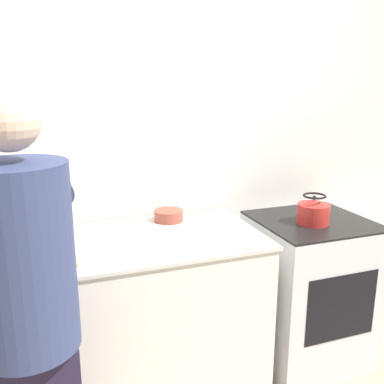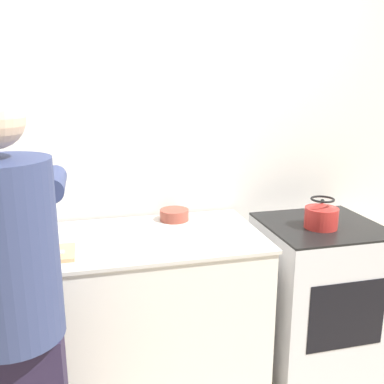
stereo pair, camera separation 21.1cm
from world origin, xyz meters
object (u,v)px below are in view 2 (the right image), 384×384
at_px(oven, 316,295).
at_px(person, 15,304).
at_px(cutting_board, 40,255).
at_px(knife, 39,254).
at_px(bowl_prep, 174,215).
at_px(kettle, 321,215).

height_order(oven, person, person).
distance_m(person, cutting_board, 0.45).
bearing_deg(cutting_board, knife, -90.20).
bearing_deg(oven, person, -160.26).
bearing_deg(cutting_board, bowl_prep, 28.05).
xyz_separation_m(person, kettle, (1.51, 0.51, 0.06)).
relative_size(person, bowl_prep, 9.95).
distance_m(oven, cutting_board, 1.58).
bearing_deg(kettle, bowl_prep, 157.47).
height_order(oven, cutting_board, cutting_board).
relative_size(oven, person, 0.53).
bearing_deg(knife, cutting_board, 90.30).
xyz_separation_m(oven, bowl_prep, (-0.80, 0.26, 0.48)).
bearing_deg(person, kettle, 18.47).
relative_size(person, kettle, 9.11).
distance_m(kettle, bowl_prep, 0.82).
bearing_deg(bowl_prep, oven, -18.20).
relative_size(person, knife, 7.94).
bearing_deg(knife, bowl_prep, 29.72).
distance_m(oven, knife, 1.59).
xyz_separation_m(kettle, bowl_prep, (-0.76, 0.32, -0.04)).
relative_size(cutting_board, knife, 1.51).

